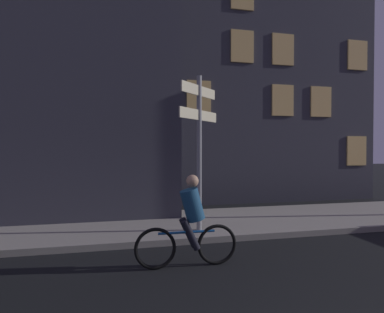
{
  "coord_description": "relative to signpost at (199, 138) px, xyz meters",
  "views": [
    {
      "loc": [
        -2.45,
        -1.3,
        2.05
      ],
      "look_at": [
        -0.54,
        6.6,
        1.88
      ],
      "focal_mm": 31.47,
      "sensor_mm": 36.0,
      "label": 1
    }
  ],
  "objects": [
    {
      "name": "signpost",
      "position": [
        0.0,
        0.0,
        0.0
      ],
      "size": [
        1.21,
        1.21,
        3.65
      ],
      "color": "gray",
      "rests_on": "sidewalk_kerb"
    },
    {
      "name": "building_right_block",
      "position": [
        4.44,
        8.48,
        4.07
      ],
      "size": [
        8.39,
        8.67,
        12.78
      ],
      "color": "#383842",
      "rests_on": "ground_plane"
    },
    {
      "name": "cyclist",
      "position": [
        -0.7,
        -2.01,
        -1.58
      ],
      "size": [
        1.82,
        0.32,
        1.61
      ],
      "color": "black",
      "rests_on": "ground_plane"
    },
    {
      "name": "sidewalk_kerb",
      "position": [
        0.41,
        0.99,
        -2.25
      ],
      "size": [
        40.0,
        3.38,
        0.14
      ],
      "primitive_type": "cube",
      "color": "gray",
      "rests_on": "ground_plane"
    }
  ]
}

